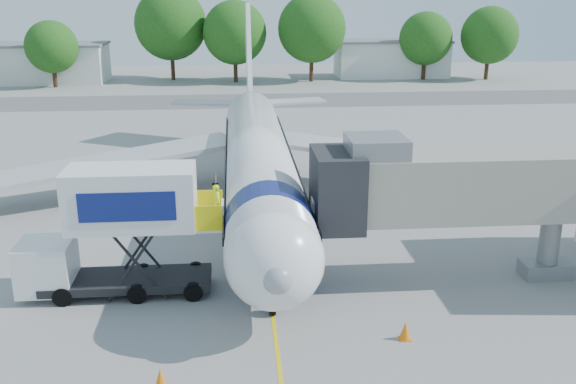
{
  "coord_description": "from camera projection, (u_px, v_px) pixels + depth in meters",
  "views": [
    {
      "loc": [
        -1.33,
        -32.38,
        12.39
      ],
      "look_at": [
        1.14,
        -3.5,
        3.2
      ],
      "focal_mm": 40.0,
      "sensor_mm": 36.0,
      "label": 1
    }
  ],
  "objects": [
    {
      "name": "ground",
      "position": [
        262.0,
        229.0,
        34.61
      ],
      "size": [
        160.0,
        160.0,
        0.0
      ],
      "primitive_type": "plane",
      "color": "gray",
      "rests_on": "ground"
    },
    {
      "name": "guidance_line",
      "position": [
        262.0,
        229.0,
        34.61
      ],
      "size": [
        0.15,
        70.0,
        0.01
      ],
      "primitive_type": "cube",
      "color": "yellow",
      "rests_on": "ground"
    },
    {
      "name": "taxiway_strip",
      "position": [
        245.0,
        101.0,
        74.5
      ],
      "size": [
        120.0,
        10.0,
        0.01
      ],
      "primitive_type": "cube",
      "color": "#59595B",
      "rests_on": "ground"
    },
    {
      "name": "aircraft",
      "position": [
        258.0,
        158.0,
        37.63
      ],
      "size": [
        34.17,
        37.73,
        11.35
      ],
      "color": "white",
      "rests_on": "ground"
    },
    {
      "name": "jet_bridge",
      "position": [
        455.0,
        187.0,
        27.29
      ],
      "size": [
        13.9,
        3.2,
        6.6
      ],
      "color": "gray",
      "rests_on": "ground"
    },
    {
      "name": "catering_hiloader",
      "position": [
        118.0,
        232.0,
        26.61
      ],
      "size": [
        8.53,
        2.44,
        5.5
      ],
      "color": "black",
      "rests_on": "ground"
    },
    {
      "name": "safety_cone_a",
      "position": [
        405.0,
        331.0,
        23.66
      ],
      "size": [
        0.45,
        0.45,
        0.71
      ],
      "color": "orange",
      "rests_on": "ground"
    },
    {
      "name": "safety_cone_b",
      "position": [
        161.0,
        380.0,
        20.64
      ],
      "size": [
        0.49,
        0.49,
        0.77
      ],
      "color": "orange",
      "rests_on": "ground"
    },
    {
      "name": "outbuilding_left",
      "position": [
        39.0,
        63.0,
        88.52
      ],
      "size": [
        18.4,
        8.4,
        5.3
      ],
      "color": "silver",
      "rests_on": "ground"
    },
    {
      "name": "outbuilding_right",
      "position": [
        391.0,
        58.0,
        94.47
      ],
      "size": [
        16.4,
        7.4,
        5.3
      ],
      "color": "silver",
      "rests_on": "ground"
    },
    {
      "name": "tree_b",
      "position": [
        52.0,
        47.0,
        83.28
      ],
      "size": [
        6.76,
        6.76,
        8.62
      ],
      "color": "#382314",
      "rests_on": "ground"
    },
    {
      "name": "tree_c",
      "position": [
        171.0,
        24.0,
        89.31
      ],
      "size": [
        10.01,
        10.01,
        12.76
      ],
      "color": "#382314",
      "rests_on": "ground"
    },
    {
      "name": "tree_d",
      "position": [
        235.0,
        33.0,
        87.53
      ],
      "size": [
        8.68,
        8.68,
        11.07
      ],
      "color": "#382314",
      "rests_on": "ground"
    },
    {
      "name": "tree_e",
      "position": [
        312.0,
        28.0,
        88.01
      ],
      "size": [
        9.34,
        9.34,
        11.91
      ],
      "color": "#382314",
      "rests_on": "ground"
    },
    {
      "name": "tree_f",
      "position": [
        426.0,
        38.0,
        90.42
      ],
      "size": [
        7.43,
        7.43,
        9.47
      ],
      "color": "#382314",
      "rests_on": "ground"
    },
    {
      "name": "tree_g",
      "position": [
        490.0,
        35.0,
        90.26
      ],
      "size": [
        7.99,
        7.99,
        10.19
      ],
      "color": "#382314",
      "rests_on": "ground"
    }
  ]
}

